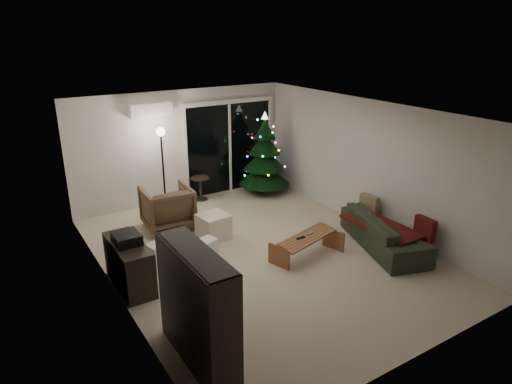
{
  "coord_description": "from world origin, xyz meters",
  "views": [
    {
      "loc": [
        -3.89,
        -6.03,
        3.77
      ],
      "look_at": [
        0.1,
        0.3,
        1.05
      ],
      "focal_mm": 32.0,
      "sensor_mm": 36.0,
      "label": 1
    }
  ],
  "objects_px": {
    "christmas_tree": "(265,153)",
    "coffee_table": "(307,247)",
    "armchair": "(167,208)",
    "media_cabinet": "(129,264)",
    "bookshelf": "(183,312)",
    "sofa": "(384,231)"
  },
  "relations": [
    {
      "from": "armchair",
      "to": "coffee_table",
      "type": "bearing_deg",
      "value": 126.39
    },
    {
      "from": "coffee_table",
      "to": "christmas_tree",
      "type": "bearing_deg",
      "value": 54.04
    },
    {
      "from": "christmas_tree",
      "to": "sofa",
      "type": "bearing_deg",
      "value": -86.18
    },
    {
      "from": "media_cabinet",
      "to": "sofa",
      "type": "relative_size",
      "value": 0.57
    },
    {
      "from": "christmas_tree",
      "to": "coffee_table",
      "type": "bearing_deg",
      "value": -110.57
    },
    {
      "from": "sofa",
      "to": "coffee_table",
      "type": "height_order",
      "value": "sofa"
    },
    {
      "from": "bookshelf",
      "to": "christmas_tree",
      "type": "distance_m",
      "value": 6.07
    },
    {
      "from": "armchair",
      "to": "coffee_table",
      "type": "xyz_separation_m",
      "value": [
        1.56,
        -2.46,
        -0.23
      ]
    },
    {
      "from": "coffee_table",
      "to": "sofa",
      "type": "bearing_deg",
      "value": -31.67
    },
    {
      "from": "armchair",
      "to": "media_cabinet",
      "type": "bearing_deg",
      "value": 56.86
    },
    {
      "from": "sofa",
      "to": "armchair",
      "type": "bearing_deg",
      "value": 65.08
    },
    {
      "from": "armchair",
      "to": "coffee_table",
      "type": "height_order",
      "value": "armchair"
    },
    {
      "from": "bookshelf",
      "to": "christmas_tree",
      "type": "height_order",
      "value": "christmas_tree"
    },
    {
      "from": "armchair",
      "to": "christmas_tree",
      "type": "bearing_deg",
      "value": -161.62
    },
    {
      "from": "christmas_tree",
      "to": "bookshelf",
      "type": "bearing_deg",
      "value": -132.0
    },
    {
      "from": "coffee_table",
      "to": "christmas_tree",
      "type": "xyz_separation_m",
      "value": [
        1.19,
        3.16,
        0.78
      ]
    },
    {
      "from": "bookshelf",
      "to": "coffee_table",
      "type": "distance_m",
      "value": 3.22
    },
    {
      "from": "armchair",
      "to": "sofa",
      "type": "relative_size",
      "value": 0.46
    },
    {
      "from": "armchair",
      "to": "sofa",
      "type": "xyz_separation_m",
      "value": [
        2.99,
        -2.87,
        -0.13
      ]
    },
    {
      "from": "bookshelf",
      "to": "sofa",
      "type": "height_order",
      "value": "bookshelf"
    },
    {
      "from": "media_cabinet",
      "to": "armchair",
      "type": "distance_m",
      "value": 2.18
    },
    {
      "from": "bookshelf",
      "to": "christmas_tree",
      "type": "bearing_deg",
      "value": 28.68
    }
  ]
}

